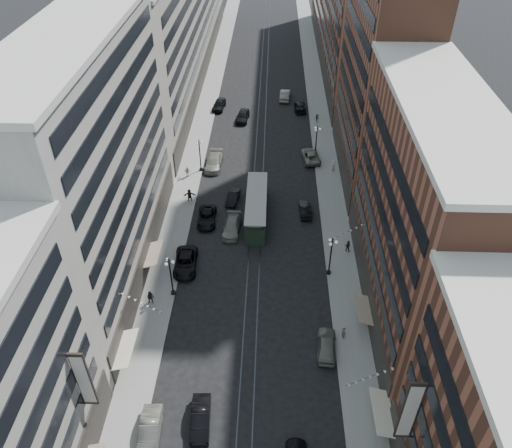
# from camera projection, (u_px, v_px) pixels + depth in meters

# --- Properties ---
(ground) EXTENTS (220.00, 220.00, 0.00)m
(ground) POSITION_uv_depth(u_px,v_px,m) (260.00, 156.00, 83.21)
(ground) COLOR black
(ground) RESTS_ON ground
(sidewalk_west) EXTENTS (4.00, 180.00, 0.15)m
(sidewalk_west) POSITION_uv_depth(u_px,v_px,m) (201.00, 127.00, 91.30)
(sidewalk_west) COLOR gray
(sidewalk_west) RESTS_ON ground
(sidewalk_east) EXTENTS (4.00, 180.00, 0.15)m
(sidewalk_east) POSITION_uv_depth(u_px,v_px,m) (322.00, 128.00, 90.72)
(sidewalk_east) COLOR gray
(sidewalk_east) RESTS_ON ground
(rail_west) EXTENTS (0.12, 180.00, 0.02)m
(rail_west) POSITION_uv_depth(u_px,v_px,m) (257.00, 128.00, 91.07)
(rail_west) COLOR #2D2D33
(rail_west) RESTS_ON ground
(rail_east) EXTENTS (0.12, 180.00, 0.02)m
(rail_east) POSITION_uv_depth(u_px,v_px,m) (265.00, 128.00, 91.03)
(rail_east) COLOR #2D2D33
(rail_east) RESTS_ON ground
(building_west_mid) EXTENTS (8.00, 36.00, 28.00)m
(building_west_mid) POSITION_uv_depth(u_px,v_px,m) (96.00, 168.00, 53.80)
(building_west_mid) COLOR gray
(building_west_mid) RESTS_ON ground
(building_west_far) EXTENTS (8.00, 90.00, 26.00)m
(building_west_far) POSITION_uv_depth(u_px,v_px,m) (183.00, 12.00, 103.84)
(building_west_far) COLOR gray
(building_west_far) RESTS_ON ground
(building_east_mid) EXTENTS (8.00, 30.00, 24.00)m
(building_east_mid) POSITION_uv_depth(u_px,v_px,m) (420.00, 218.00, 50.22)
(building_east_mid) COLOR brown
(building_east_mid) RESTS_ON ground
(building_east_tower) EXTENTS (8.00, 26.00, 42.00)m
(building_east_tower) POSITION_uv_depth(u_px,v_px,m) (387.00, 37.00, 66.61)
(building_east_tower) COLOR brown
(building_east_tower) RESTS_ON ground
(building_east_far) EXTENTS (8.00, 72.00, 24.00)m
(building_east_far) POSITION_uv_depth(u_px,v_px,m) (342.00, 7.00, 110.63)
(building_east_far) COLOR brown
(building_east_far) RESTS_ON ground
(lamppost_sw_far) EXTENTS (1.03, 1.14, 5.52)m
(lamppost_sw_far) POSITION_uv_depth(u_px,v_px,m) (171.00, 275.00, 56.43)
(lamppost_sw_far) COLOR black
(lamppost_sw_far) RESTS_ON sidewalk_west
(lamppost_sw_mid) EXTENTS (1.03, 1.14, 5.52)m
(lamppost_sw_mid) POSITION_uv_depth(u_px,v_px,m) (200.00, 154.00, 77.61)
(lamppost_sw_mid) COLOR black
(lamppost_sw_mid) RESTS_ON sidewalk_west
(lamppost_se_far) EXTENTS (1.03, 1.14, 5.52)m
(lamppost_se_far) POSITION_uv_depth(u_px,v_px,m) (331.00, 255.00, 59.08)
(lamppost_se_far) COLOR black
(lamppost_se_far) RESTS_ON sidewalk_east
(lamppost_se_mid) EXTENTS (1.03, 1.14, 5.52)m
(lamppost_se_mid) POSITION_uv_depth(u_px,v_px,m) (316.00, 140.00, 81.05)
(lamppost_se_mid) COLOR black
(lamppost_se_mid) RESTS_ON sidewalk_east
(streetcar) EXTENTS (2.79, 12.62, 3.49)m
(streetcar) POSITION_uv_depth(u_px,v_px,m) (256.00, 208.00, 68.98)
(streetcar) COLOR #203323
(streetcar) RESTS_ON ground
(car_1) EXTENTS (1.98, 5.05, 1.64)m
(car_1) POSITION_uv_depth(u_px,v_px,m) (150.00, 431.00, 44.20)
(car_1) COLOR slate
(car_1) RESTS_ON ground
(car_2) EXTENTS (2.97, 5.98, 1.63)m
(car_2) POSITION_uv_depth(u_px,v_px,m) (186.00, 262.00, 61.48)
(car_2) COLOR black
(car_2) RESTS_ON ground
(car_4) EXTENTS (2.34, 5.02, 1.66)m
(car_4) POSITION_uv_depth(u_px,v_px,m) (327.00, 345.00, 51.58)
(car_4) COLOR #67645B
(car_4) RESTS_ON ground
(car_5) EXTENTS (1.99, 4.96, 1.60)m
(car_5) POSITION_uv_depth(u_px,v_px,m) (201.00, 418.00, 45.14)
(car_5) COLOR black
(car_5) RESTS_ON ground
(pedestrian_2) EXTENTS (0.87, 0.48, 1.79)m
(pedestrian_2) POSITION_uv_depth(u_px,v_px,m) (151.00, 298.00, 56.52)
(pedestrian_2) COLOR black
(pedestrian_2) RESTS_ON sidewalk_west
(pedestrian_4) EXTENTS (0.65, 1.00, 1.57)m
(pedestrian_4) POSITION_uv_depth(u_px,v_px,m) (344.00, 333.00, 52.70)
(pedestrian_4) COLOR #ADA290
(pedestrian_4) RESTS_ON sidewalk_east
(car_7) EXTENTS (2.67, 5.43, 1.48)m
(car_7) POSITION_uv_depth(u_px,v_px,m) (207.00, 217.00, 68.75)
(car_7) COLOR black
(car_7) RESTS_ON ground
(car_8) EXTENTS (2.72, 6.17, 1.76)m
(car_8) POSITION_uv_depth(u_px,v_px,m) (214.00, 162.00, 79.99)
(car_8) COLOR gray
(car_8) RESTS_ON ground
(car_9) EXTENTS (2.69, 5.35, 1.75)m
(car_9) POSITION_uv_depth(u_px,v_px,m) (219.00, 105.00, 96.76)
(car_9) COLOR black
(car_9) RESTS_ON ground
(car_10) EXTENTS (1.72, 4.43, 1.44)m
(car_10) POSITION_uv_depth(u_px,v_px,m) (305.00, 209.00, 70.24)
(car_10) COLOR black
(car_10) RESTS_ON ground
(car_11) EXTENTS (3.21, 5.89, 1.57)m
(car_11) POSITION_uv_depth(u_px,v_px,m) (311.00, 156.00, 81.69)
(car_11) COLOR slate
(car_11) RESTS_ON ground
(car_12) EXTENTS (2.25, 5.25, 1.51)m
(car_12) POSITION_uv_depth(u_px,v_px,m) (300.00, 107.00, 96.37)
(car_12) COLOR black
(car_12) RESTS_ON ground
(car_13) EXTENTS (2.66, 5.42, 1.78)m
(car_13) POSITION_uv_depth(u_px,v_px,m) (243.00, 116.00, 92.87)
(car_13) COLOR black
(car_13) RESTS_ON ground
(car_14) EXTENTS (2.23, 5.48, 1.77)m
(car_14) POSITION_uv_depth(u_px,v_px,m) (285.00, 95.00, 100.22)
(car_14) COLOR gray
(car_14) RESTS_ON ground
(pedestrian_5) EXTENTS (1.79, 0.76, 1.87)m
(pedestrian_5) POSITION_uv_depth(u_px,v_px,m) (189.00, 195.00, 72.37)
(pedestrian_5) COLOR black
(pedestrian_5) RESTS_ON sidewalk_west
(pedestrian_6) EXTENTS (1.09, 0.75, 1.70)m
(pedestrian_6) POSITION_uv_depth(u_px,v_px,m) (187.00, 172.00, 77.46)
(pedestrian_6) COLOR #A19485
(pedestrian_6) RESTS_ON sidewalk_west
(pedestrian_7) EXTENTS (0.90, 0.69, 1.64)m
(pedestrian_7) POSITION_uv_depth(u_px,v_px,m) (348.00, 246.00, 63.67)
(pedestrian_7) COLOR black
(pedestrian_7) RESTS_ON sidewalk_east
(pedestrian_8) EXTENTS (0.82, 0.81, 1.90)m
(pedestrian_8) POSITION_uv_depth(u_px,v_px,m) (333.00, 166.00, 78.54)
(pedestrian_8) COLOR beige
(pedestrian_8) RESTS_ON sidewalk_east
(pedestrian_9) EXTENTS (0.98, 0.44, 1.50)m
(pedestrian_9) POSITION_uv_depth(u_px,v_px,m) (317.00, 118.00, 92.13)
(pedestrian_9) COLOR black
(pedestrian_9) RESTS_ON sidewalk_east
(car_extra_0) EXTENTS (2.02, 4.42, 1.41)m
(car_extra_0) POSITION_uv_depth(u_px,v_px,m) (233.00, 197.00, 72.58)
(car_extra_0) COLOR black
(car_extra_0) RESTS_ON ground
(car_extra_1) EXTENTS (2.55, 5.59, 1.59)m
(car_extra_1) POSITION_uv_depth(u_px,v_px,m) (232.00, 227.00, 67.04)
(car_extra_1) COLOR slate
(car_extra_1) RESTS_ON ground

